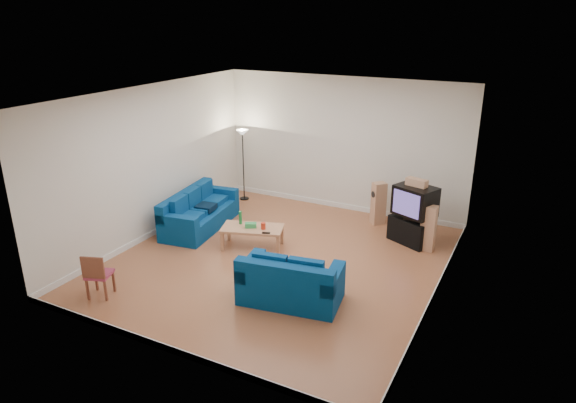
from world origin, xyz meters
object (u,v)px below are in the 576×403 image
at_px(sofa_loveseat, 290,285).
at_px(tv_stand, 411,230).
at_px(coffee_table, 252,230).
at_px(television, 415,201).
at_px(sofa_three_seat, 198,214).

relative_size(sofa_loveseat, tv_stand, 2.01).
distance_m(sofa_loveseat, coffee_table, 2.24).
bearing_deg(coffee_table, sofa_loveseat, -43.13).
distance_m(sofa_loveseat, television, 3.53).
bearing_deg(sofa_three_seat, tv_stand, 99.49).
height_order(sofa_loveseat, tv_stand, sofa_loveseat).
bearing_deg(sofa_loveseat, tv_stand, 61.07).
bearing_deg(television, sofa_three_seat, -140.25).
height_order(coffee_table, television, television).
xyz_separation_m(sofa_loveseat, tv_stand, (1.18, 3.26, -0.04)).
bearing_deg(tv_stand, sofa_three_seat, -137.29).
height_order(sofa_loveseat, television, television).
distance_m(sofa_three_seat, coffee_table, 1.67).
xyz_separation_m(sofa_three_seat, television, (4.48, 1.36, 0.63)).
relative_size(sofa_loveseat, coffee_table, 1.30).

